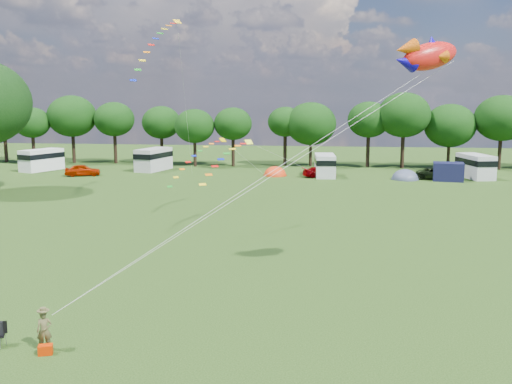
# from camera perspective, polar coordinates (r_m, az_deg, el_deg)

# --- Properties ---
(ground_plane) EXTENTS (180.00, 180.00, 0.00)m
(ground_plane) POSITION_cam_1_polar(r_m,az_deg,el_deg) (26.73, -2.20, -11.29)
(ground_plane) COLOR black
(ground_plane) RESTS_ON ground
(tree_line) EXTENTS (102.98, 10.98, 10.27)m
(tree_line) POSITION_cam_1_polar(r_m,az_deg,el_deg) (79.73, 8.11, 7.03)
(tree_line) COLOR black
(tree_line) RESTS_ON ground
(car_a) EXTENTS (4.64, 3.14, 1.44)m
(car_a) POSITION_cam_1_polar(r_m,az_deg,el_deg) (73.35, -16.95, 2.11)
(car_a) COLOR #9E1D00
(car_a) RESTS_ON ground
(car_c) EXTENTS (4.34, 2.97, 1.20)m
(car_c) POSITION_cam_1_polar(r_m,az_deg,el_deg) (69.61, 6.38, 1.99)
(car_c) COLOR #A00005
(car_c) RESTS_ON ground
(car_d) EXTENTS (5.54, 3.95, 1.38)m
(car_d) POSITION_cam_1_polar(r_m,az_deg,el_deg) (70.24, 17.75, 1.74)
(car_d) COLOR black
(car_d) RESTS_ON ground
(campervan_a) EXTENTS (4.34, 6.24, 2.81)m
(campervan_a) POSITION_cam_1_polar(r_m,az_deg,el_deg) (80.52, -20.65, 3.09)
(campervan_a) COLOR white
(campervan_a) RESTS_ON ground
(campervan_b) EXTENTS (3.84, 6.38, 2.92)m
(campervan_b) POSITION_cam_1_polar(r_m,az_deg,el_deg) (76.72, -10.20, 3.30)
(campervan_b) COLOR silver
(campervan_b) RESTS_ON ground
(campervan_c) EXTENTS (2.71, 5.63, 2.69)m
(campervan_c) POSITION_cam_1_polar(r_m,az_deg,el_deg) (70.18, 6.90, 2.73)
(campervan_c) COLOR silver
(campervan_c) RESTS_ON ground
(campervan_d) EXTENTS (3.74, 6.18, 2.83)m
(campervan_d) POSITION_cam_1_polar(r_m,az_deg,el_deg) (73.12, 21.09, 2.50)
(campervan_d) COLOR silver
(campervan_d) RESTS_ON ground
(tent_orange) EXTENTS (2.90, 3.17, 2.26)m
(tent_orange) POSITION_cam_1_polar(r_m,az_deg,el_deg) (70.58, 1.92, 1.67)
(tent_orange) COLOR #F0370E
(tent_orange) RESTS_ON ground
(tent_greyblue) EXTENTS (3.20, 3.51, 2.38)m
(tent_greyblue) POSITION_cam_1_polar(r_m,az_deg,el_deg) (69.39, 14.67, 1.24)
(tent_greyblue) COLOR #434D65
(tent_greyblue) RESTS_ON ground
(awning_navy) EXTENTS (3.74, 3.22, 2.10)m
(awning_navy) POSITION_cam_1_polar(r_m,az_deg,el_deg) (69.68, 18.67, 1.94)
(awning_navy) COLOR #141437
(awning_navy) RESTS_ON ground
(kite_flyer) EXTENTS (0.66, 0.56, 1.53)m
(kite_flyer) POSITION_cam_1_polar(r_m,az_deg,el_deg) (23.49, -20.41, -12.86)
(kite_flyer) COLOR brown
(kite_flyer) RESTS_ON ground
(kite_bag) EXTENTS (0.60, 0.50, 0.36)m
(kite_bag) POSITION_cam_1_polar(r_m,az_deg,el_deg) (23.33, -20.31, -14.57)
(kite_bag) COLOR #C42700
(kite_bag) RESTS_ON ground
(fish_kite) EXTENTS (3.61, 2.63, 1.94)m
(fish_kite) POSITION_cam_1_polar(r_m,az_deg,el_deg) (28.51, 16.58, 12.92)
(fish_kite) COLOR red
(fish_kite) RESTS_ON ground
(streamer_kite_a) EXTENTS (3.43, 5.66, 5.80)m
(streamer_kite_a) POSITION_cam_1_polar(r_m,az_deg,el_deg) (53.61, -9.66, 14.78)
(streamer_kite_a) COLOR yellow
(streamer_kite_a) RESTS_ON ground
(streamer_kite_b) EXTENTS (4.20, 4.62, 3.77)m
(streamer_kite_b) POSITION_cam_1_polar(r_m,az_deg,el_deg) (48.26, -5.49, 3.79)
(streamer_kite_b) COLOR #D5B400
(streamer_kite_b) RESTS_ON ground
(streamer_kite_c) EXTENTS (3.12, 4.86, 2.78)m
(streamer_kite_c) POSITION_cam_1_polar(r_m,az_deg,el_deg) (40.28, -2.54, 3.78)
(streamer_kite_c) COLOR #F3FF2D
(streamer_kite_c) RESTS_ON ground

